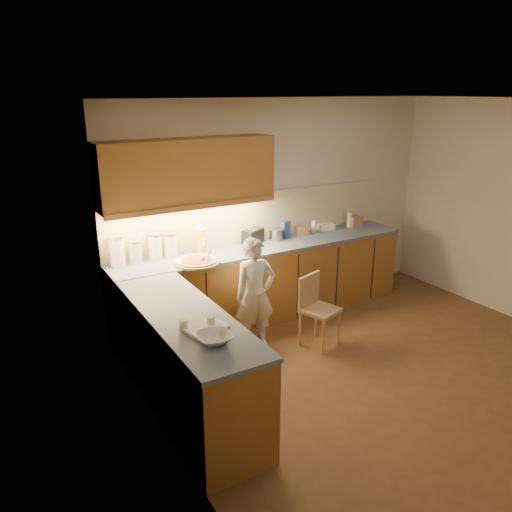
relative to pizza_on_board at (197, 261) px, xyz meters
name	(u,v)px	position (x,y,z in m)	size (l,w,h in m)	color
room	(400,207)	(1.35, -1.51, 0.73)	(4.54, 4.50, 2.62)	#53351C
l_counter	(244,303)	(0.42, -0.27, -0.48)	(3.77, 2.62, 0.92)	#97632C
backsplash	(254,217)	(0.97, 0.47, 0.27)	(3.75, 0.02, 0.58)	beige
upper_cabinets	(188,172)	(0.07, 0.31, 0.91)	(1.95, 0.36, 0.73)	#97632C
pizza_on_board	(197,261)	(0.00, 0.00, 0.00)	(0.49, 0.49, 0.20)	tan
child	(255,295)	(0.46, -0.45, -0.32)	(0.45, 0.30, 1.24)	silver
wooden_chair	(316,305)	(1.07, -0.70, -0.48)	(0.45, 0.45, 0.79)	tan
mixing_bowl	(215,338)	(-0.60, -1.68, 0.01)	(0.26, 0.26, 0.06)	white
canister_a	(117,251)	(-0.75, 0.33, 0.15)	(0.17, 0.17, 0.33)	silver
canister_b	(135,252)	(-0.56, 0.34, 0.11)	(0.14, 0.14, 0.25)	beige
canister_c	(155,246)	(-0.33, 0.35, 0.13)	(0.16, 0.16, 0.29)	white
canister_d	(170,245)	(-0.16, 0.36, 0.12)	(0.17, 0.17, 0.27)	white
oil_jug	(201,240)	(0.20, 0.32, 0.12)	(0.13, 0.11, 0.32)	gold
toaster	(253,236)	(0.89, 0.34, 0.06)	(0.30, 0.24, 0.17)	black
steel_pot	(276,234)	(1.20, 0.31, 0.05)	(0.18, 0.18, 0.14)	#A1A1A6
blue_box	(285,229)	(1.36, 0.34, 0.08)	(0.10, 0.07, 0.21)	#313F93
card_box_a	(302,231)	(1.61, 0.33, 0.03)	(0.15, 0.11, 0.11)	#957050
white_bottle	(314,227)	(1.80, 0.33, 0.06)	(0.05, 0.05, 0.16)	white
flat_pack	(326,227)	(2.02, 0.37, 0.02)	(0.20, 0.14, 0.08)	white
tall_jar	(350,219)	(2.38, 0.32, 0.09)	(0.07, 0.07, 0.22)	white
card_box_b	(355,221)	(2.47, 0.31, 0.05)	(0.18, 0.14, 0.14)	#AA7C5C
dough_cloth	(205,328)	(-0.58, -1.45, -0.01)	(0.31, 0.24, 0.02)	silver
spice_jar_a	(183,325)	(-0.73, -1.38, 0.02)	(0.07, 0.07, 0.09)	silver
spice_jar_b	(211,322)	(-0.52, -1.44, 0.02)	(0.07, 0.07, 0.09)	white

